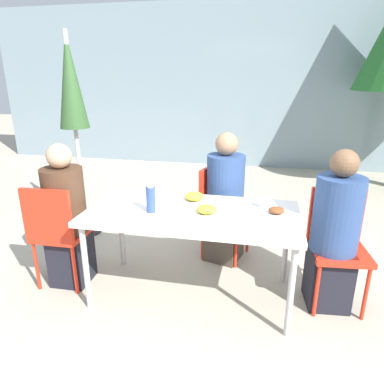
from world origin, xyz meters
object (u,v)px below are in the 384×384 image
at_px(chair_right, 337,238).
at_px(bottle, 151,199).
at_px(person_right, 334,236).
at_px(person_far, 225,202).
at_px(closed_umbrella, 72,95).
at_px(chair_left, 57,228).
at_px(drinking_cup, 264,203).
at_px(chair_far, 219,204).
at_px(person_left, 67,220).
at_px(salad_bowl, 164,197).

bearing_deg(chair_right, bottle, 5.40).
xyz_separation_m(person_right, person_far, (-0.87, 0.55, 0.00)).
distance_m(chair_right, closed_umbrella, 2.80).
xyz_separation_m(chair_left, person_right, (2.14, 0.20, 0.05)).
bearing_deg(bottle, chair_left, -178.28).
relative_size(person_right, closed_umbrella, 0.58).
height_order(chair_right, closed_umbrella, closed_umbrella).
bearing_deg(person_right, drinking_cup, -14.31).
height_order(chair_left, chair_far, same).
xyz_separation_m(person_right, chair_far, (-0.93, 0.62, -0.05)).
xyz_separation_m(chair_right, person_far, (-0.91, 0.46, 0.05)).
bearing_deg(chair_right, chair_left, 2.14).
bearing_deg(drinking_cup, person_left, -172.64).
bearing_deg(person_left, salad_bowl, 14.23).
xyz_separation_m(chair_right, bottle, (-1.38, -0.26, 0.30)).
height_order(person_right, bottle, person_right).
bearing_deg(salad_bowl, person_right, -4.03).
xyz_separation_m(person_left, person_far, (1.22, 0.67, 0.01)).
xyz_separation_m(person_far, bottle, (-0.47, -0.72, 0.25)).
xyz_separation_m(person_right, closed_umbrella, (-2.48, 0.82, 0.93)).
relative_size(person_right, person_far, 1.00).
relative_size(chair_far, salad_bowl, 5.06).
bearing_deg(person_far, person_left, -45.96).
bearing_deg(closed_umbrella, chair_left, -71.51).
distance_m(chair_right, bottle, 1.44).
distance_m(chair_far, closed_umbrella, 1.84).
bearing_deg(chair_right, salad_bowl, -5.69).
bearing_deg(person_far, salad_bowl, -29.58).
bearing_deg(person_far, chair_right, 78.52).
relative_size(chair_right, person_far, 0.73).
distance_m(chair_right, drinking_cup, 0.61).
xyz_separation_m(chair_right, salad_bowl, (-1.36, 0.01, 0.22)).
distance_m(chair_left, person_right, 2.15).
height_order(person_left, drinking_cup, person_left).
distance_m(chair_left, closed_umbrella, 1.46).
distance_m(person_left, person_right, 2.09).
distance_m(chair_left, person_far, 1.47).
xyz_separation_m(person_left, drinking_cup, (1.57, 0.20, 0.20)).
distance_m(person_left, person_far, 1.39).
xyz_separation_m(person_left, salad_bowl, (0.77, 0.21, 0.18)).
xyz_separation_m(person_left, closed_umbrella, (-0.39, 0.94, 0.94)).
relative_size(person_right, salad_bowl, 6.95).
relative_size(bottle, salad_bowl, 1.21).
bearing_deg(chair_right, drinking_cup, -5.13).
bearing_deg(person_right, person_left, -2.02).
xyz_separation_m(chair_left, salad_bowl, (0.82, 0.29, 0.22)).
height_order(chair_left, chair_right, same).
bearing_deg(person_right, closed_umbrella, -23.55).
bearing_deg(chair_left, chair_far, 32.81).
xyz_separation_m(closed_umbrella, drinking_cup, (1.96, -0.73, -0.74)).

